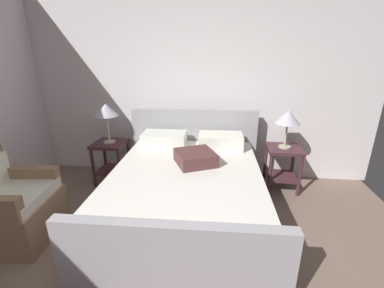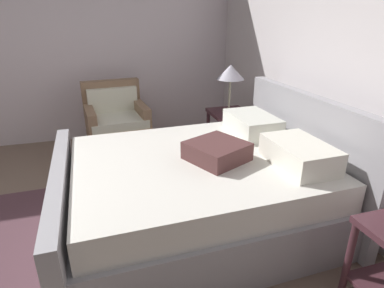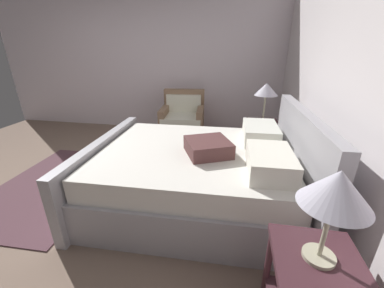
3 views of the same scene
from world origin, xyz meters
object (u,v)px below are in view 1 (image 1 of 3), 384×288
object	(u,v)px
table_lamp_right	(288,118)
table_lamp_left	(106,111)
armchair	(8,207)
bed	(187,189)
nightstand_right	(283,161)
nightstand_left	(111,155)

from	to	relation	value
table_lamp_right	table_lamp_left	bearing A→B (deg)	-178.49
table_lamp_left	armchair	bearing A→B (deg)	-111.94
table_lamp_left	armchair	world-z (taller)	table_lamp_left
bed	table_lamp_left	distance (m)	1.57
bed	nightstand_right	size ratio (longest dim) A/B	3.63
nightstand_right	armchair	distance (m)	3.21
nightstand_right	armchair	xyz separation A→B (m)	(-2.91, -1.35, -0.06)
nightstand_right	table_lamp_left	world-z (taller)	table_lamp_left
nightstand_left	table_lamp_left	size ratio (longest dim) A/B	1.10
nightstand_right	nightstand_left	xyz separation A→B (m)	(-2.39, -0.06, 0.00)
bed	armchair	world-z (taller)	bed
nightstand_left	armchair	size ratio (longest dim) A/B	0.67
bed	table_lamp_left	xyz separation A→B (m)	(-1.19, 0.73, 0.71)
nightstand_right	table_lamp_right	bearing A→B (deg)	53.13
bed	nightstand_left	bearing A→B (deg)	148.49
table_lamp_right	nightstand_left	world-z (taller)	table_lamp_right
nightstand_left	table_lamp_right	bearing A→B (deg)	1.51
bed	table_lamp_right	world-z (taller)	table_lamp_right
nightstand_left	armchair	world-z (taller)	armchair
nightstand_left	table_lamp_left	xyz separation A→B (m)	(-0.00, 0.00, 0.64)
table_lamp_left	nightstand_left	bearing A→B (deg)	-63.43
nightstand_right	nightstand_left	distance (m)	2.39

